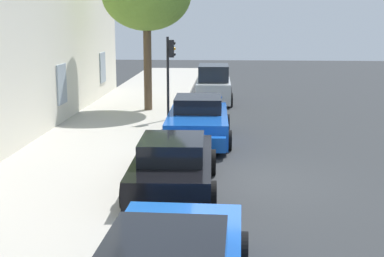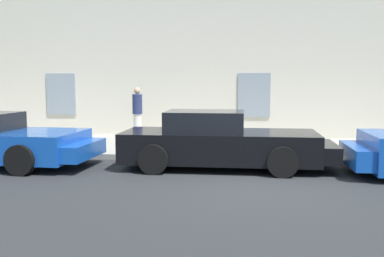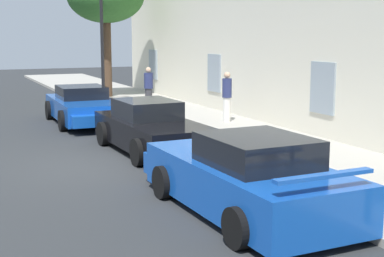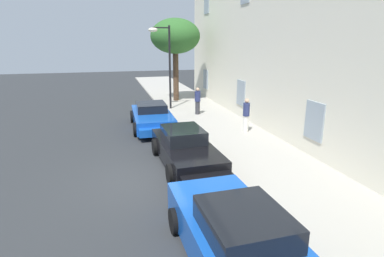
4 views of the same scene
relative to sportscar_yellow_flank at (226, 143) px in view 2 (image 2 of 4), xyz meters
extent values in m
plane|color=#2B2D30|center=(0.61, -1.64, -0.60)|extent=(80.00, 80.00, 0.00)
cube|color=#A8A399|center=(0.61, 2.86, -0.53)|extent=(60.00, 4.30, 0.14)
cube|color=#8C99A3|center=(-6.41, 4.98, 1.00)|extent=(1.10, 0.06, 1.50)
cube|color=#8C99A3|center=(0.61, 4.98, 1.00)|extent=(1.10, 0.06, 1.50)
cube|color=#144CB2|center=(-3.81, -0.54, -0.16)|extent=(1.42, 1.85, 0.37)
cylinder|color=black|center=(-4.38, 0.46, -0.26)|extent=(0.70, 0.26, 0.69)
cylinder|color=black|center=(-4.43, -1.51, -0.26)|extent=(0.70, 0.26, 0.69)
cube|color=black|center=(-0.16, 0.00, -0.07)|extent=(4.64, 1.92, 0.70)
cube|color=black|center=(-0.50, -0.01, 0.52)|extent=(1.87, 1.49, 0.49)
cube|color=black|center=(1.86, 0.05, -0.16)|extent=(1.42, 1.70, 0.38)
cylinder|color=black|center=(1.24, 0.94, -0.27)|extent=(0.68, 0.26, 0.68)
cylinder|color=black|center=(1.29, -0.87, -0.27)|extent=(0.68, 0.26, 0.68)
cylinder|color=black|center=(-1.60, 0.86, -0.27)|extent=(0.68, 0.26, 0.68)
cylinder|color=black|center=(-1.56, -0.94, -0.27)|extent=(0.68, 0.26, 0.68)
cube|color=#144CB2|center=(3.41, -0.34, -0.16)|extent=(1.42, 1.83, 0.44)
cylinder|color=silver|center=(-3.24, 3.89, -0.04)|extent=(0.30, 0.30, 0.84)
cylinder|color=navy|center=(-3.24, 3.89, 0.71)|extent=(0.38, 0.38, 0.65)
sphere|color=tan|center=(-3.24, 3.89, 1.15)|extent=(0.22, 0.22, 0.22)
camera|label=1|loc=(-12.88, -1.24, 3.50)|focal=51.87mm
camera|label=2|loc=(0.74, -10.61, 1.49)|focal=41.94mm
camera|label=3|loc=(13.83, -5.12, 2.52)|focal=52.67mm
camera|label=4|loc=(10.68, -2.68, 4.01)|focal=29.09mm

